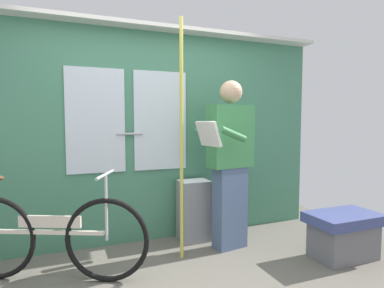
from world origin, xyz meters
name	(u,v)px	position (x,y,z in m)	size (l,w,h in m)	color
train_door_wall	(146,131)	(-0.01, 1.14, 1.24)	(4.26, 0.28, 2.38)	#427F60
bicycle_near_door	(49,236)	(-0.99, 0.51, 0.38)	(1.56, 0.77, 0.93)	black
passenger_reading_newspaper	(230,160)	(0.76, 0.59, 0.94)	(0.61, 0.55, 1.78)	slate
trash_bin_by_wall	(194,210)	(0.49, 0.93, 0.34)	(0.34, 0.28, 0.69)	gray
handrail_pole	(181,140)	(0.20, 0.54, 1.17)	(0.04, 0.04, 2.34)	#C6C14C
bench_seat_corner	(343,234)	(1.68, -0.06, 0.24)	(0.70, 0.44, 0.45)	#3D477F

